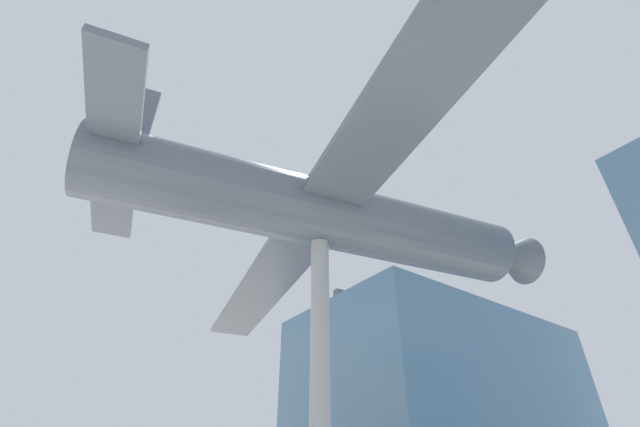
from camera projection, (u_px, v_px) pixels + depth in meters
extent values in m
cube|color=slate|center=(447.00, 419.00, 23.09)|extent=(9.37, 15.73, 10.05)
cube|color=#51565B|center=(433.00, 323.00, 26.02)|extent=(0.36, 14.94, 0.60)
cylinder|color=#999EA3|center=(320.00, 388.00, 8.77)|extent=(0.43, 0.43, 6.85)
cylinder|color=#4C5666|center=(320.00, 213.00, 11.13)|extent=(4.26, 11.52, 1.74)
cube|color=#4C5666|center=(320.00, 213.00, 11.13)|extent=(20.90, 6.33, 0.18)
cube|color=#4C5666|center=(114.00, 161.00, 9.58)|extent=(6.79, 2.49, 0.18)
cube|color=#4C5666|center=(127.00, 122.00, 10.25)|extent=(0.42, 1.11, 2.36)
cone|color=#4C5666|center=(510.00, 257.00, 13.18)|extent=(1.73, 1.60, 1.48)
sphere|color=black|center=(530.00, 262.00, 13.45)|extent=(0.44, 0.44, 0.44)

